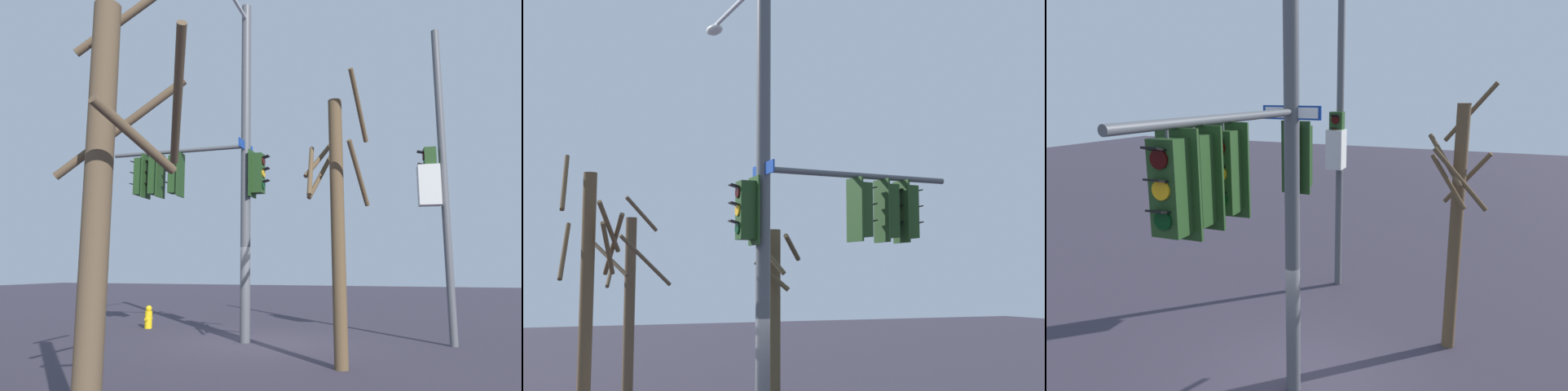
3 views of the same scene
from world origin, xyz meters
TOP-DOWN VIEW (x-y plane):
  - ground_plane at (0.00, 0.00)m, footprint 80.00×80.00m
  - main_signal_pole_assembly at (-0.16, 1.21)m, footprint 3.85×4.87m
  - secondary_pole_assembly at (0.93, -4.71)m, footprint 0.49×0.77m
  - fire_hydrant at (1.78, 4.26)m, footprint 0.38×0.24m
  - bare_tree_across_street at (-7.63, -0.68)m, footprint 1.91×2.26m
  - bare_tree_corner at (-2.56, -2.56)m, footprint 1.32×1.33m

SIDE VIEW (x-z plane):
  - ground_plane at x=0.00m, z-range 0.00..0.00m
  - fire_hydrant at x=1.78m, z-range -0.02..0.71m
  - bare_tree_across_street at x=-7.63m, z-range -0.07..5.46m
  - bare_tree_corner at x=-2.56m, z-range 0.00..5.88m
  - secondary_pole_assembly at x=0.93m, z-range 0.01..8.48m
  - main_signal_pole_assembly at x=-0.16m, z-range 0.16..9.74m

